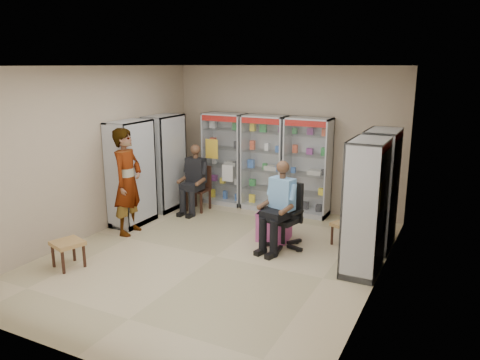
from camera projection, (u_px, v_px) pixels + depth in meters
The scene contains 18 objects.
floor at pixel (216, 256), 7.57m from camera, with size 6.00×6.00×0.00m, color tan.
room_shell at pixel (214, 136), 7.09m from camera, with size 5.02×6.02×3.01m.
cabinet_back_left at pixel (225, 159), 10.26m from camera, with size 0.90×0.50×2.00m, color #A6A9AD.
cabinet_back_mid at pixel (264, 163), 9.85m from camera, with size 0.90×0.50×2.00m, color #B4B8BB.
cabinet_back_right at pixel (307, 167), 9.44m from camera, with size 0.90×0.50×2.00m, color #B8BCC0.
cabinet_right_far at pixel (379, 190), 7.75m from camera, with size 0.50×0.90×2.00m, color #A9ACB0.
cabinet_right_near at pixel (365, 207), 6.79m from camera, with size 0.50×0.90×2.00m, color silver.
cabinet_left_far at pixel (165, 163), 9.86m from camera, with size 0.50×0.90×2.00m, color #B4B7BC.
cabinet_left_near at pixel (131, 173), 8.90m from camera, with size 0.50×0.90×2.00m, color #B6B8BD.
wooden_chair at pixel (198, 189), 9.87m from camera, with size 0.42×0.42×0.94m, color black.
seated_customer at pixel (197, 180), 9.77m from camera, with size 0.44×0.60×1.34m, color black, non-canonical shape.
office_chair at pixel (284, 216), 7.82m from camera, with size 0.61×0.61×1.11m, color black.
seated_shopkeeper at pixel (283, 208), 7.74m from camera, with size 0.46×0.65×1.41m, color #7598E9, non-canonical shape.
pink_trunk at pixel (274, 225), 8.25m from camera, with size 0.53×0.51×0.51m, color #AA4483.
tea_glass at pixel (275, 209), 8.21m from camera, with size 0.07×0.07×0.10m, color #592607.
woven_stool_a at pixel (345, 234), 8.00m from camera, with size 0.40×0.40×0.40m, color #B0724A.
woven_stool_b at pixel (68, 254), 7.12m from camera, with size 0.42×0.42×0.42m, color #AC8D48.
standing_man at pixel (128, 182), 8.40m from camera, with size 0.71×0.46×1.94m, color gray.
Camera 1 is at (3.51, -6.13, 3.03)m, focal length 35.00 mm.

